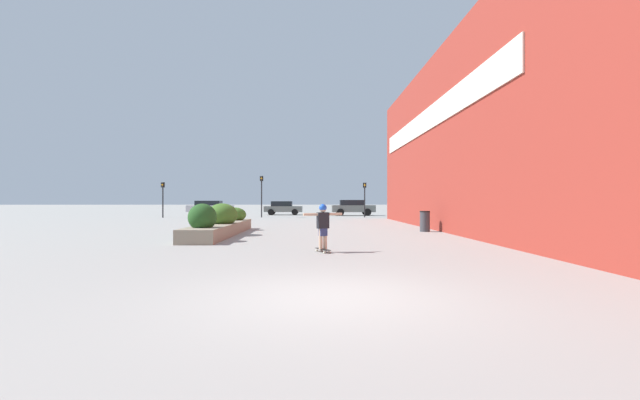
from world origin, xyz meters
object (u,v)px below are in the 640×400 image
object	(u,v)px
car_leftmost	(432,208)
car_rightmost	(283,208)
car_center_left	(353,207)
trash_bin	(425,221)
traffic_light_left	(262,189)
skateboarder	(323,222)
traffic_light_far_left	(163,193)
skateboard	(323,250)
car_center_right	(210,207)
traffic_light_right	(365,193)

from	to	relation	value
car_leftmost	car_rightmost	xyz separation A→B (m)	(-15.58, 0.66, 0.01)
car_center_left	trash_bin	bearing A→B (deg)	3.66
trash_bin	traffic_light_left	size ratio (longest dim) A/B	0.27
skateboarder	trash_bin	xyz separation A→B (m)	(5.15, 8.18, -0.39)
trash_bin	traffic_light_left	world-z (taller)	traffic_light_left
trash_bin	traffic_light_far_left	bearing A→B (deg)	137.27
car_center_left	traffic_light_far_left	xyz separation A→B (m)	(-17.27, -4.92, 1.32)
trash_bin	skateboard	bearing A→B (deg)	-122.21
car_center_left	car_center_right	world-z (taller)	car_center_left
car_leftmost	traffic_light_right	distance (m)	9.98
skateboarder	car_leftmost	size ratio (longest dim) A/B	0.32
car_center_right	traffic_light_far_left	world-z (taller)	traffic_light_far_left
trash_bin	car_leftmost	xyz separation A→B (m)	(7.00, 23.73, 0.25)
traffic_light_left	traffic_light_far_left	world-z (taller)	traffic_light_left
traffic_light_left	skateboard	bearing A→B (deg)	-79.32
skateboarder	traffic_light_left	xyz separation A→B (m)	(-4.89, 25.94, 1.62)
car_leftmost	traffic_light_right	size ratio (longest dim) A/B	1.31
car_rightmost	traffic_light_left	bearing A→B (deg)	-12.48
skateboarder	traffic_light_right	bearing A→B (deg)	57.72
car_center_right	traffic_light_left	bearing A→B (deg)	44.80
traffic_light_right	traffic_light_far_left	world-z (taller)	traffic_light_far_left
traffic_light_left	traffic_light_right	xyz separation A→B (m)	(9.27, -0.12, -0.36)
skateboard	car_center_right	world-z (taller)	car_center_right
car_leftmost	traffic_light_far_left	bearing A→B (deg)	-75.88
skateboard	skateboarder	size ratio (longest dim) A/B	0.60
car_leftmost	car_center_left	xyz separation A→B (m)	(-8.42, -1.54, 0.08)
car_rightmost	skateboard	bearing A→B (deg)	6.00
car_leftmost	skateboarder	bearing A→B (deg)	-20.86
trash_bin	car_center_right	world-z (taller)	car_center_right
car_center_left	traffic_light_right	world-z (taller)	traffic_light_right
skateboarder	skateboard	bearing A→B (deg)	0.00
skateboard	skateboarder	world-z (taller)	skateboarder
car_center_right	traffic_light_right	world-z (taller)	traffic_light_right
car_center_right	traffic_light_left	world-z (taller)	traffic_light_left
skateboard	car_center_left	bearing A→B (deg)	60.33
car_leftmost	car_center_left	bearing A→B (deg)	-79.61
car_center_left	traffic_light_right	xyz separation A→B (m)	(0.64, -4.54, 1.32)
skateboarder	car_leftmost	distance (m)	34.15
skateboard	car_center_left	distance (m)	30.60
car_center_left	car_rightmost	distance (m)	7.49
skateboarder	car_rightmost	distance (m)	32.75
trash_bin	car_rightmost	world-z (taller)	car_rightmost
car_leftmost	car_rightmost	distance (m)	15.60
trash_bin	car_leftmost	world-z (taller)	car_leftmost
trash_bin	car_center_right	bearing A→B (deg)	124.02
skateboarder	car_center_left	xyz separation A→B (m)	(3.73, 30.36, -0.06)
traffic_light_left	trash_bin	bearing A→B (deg)	-60.51
car_center_left	skateboarder	bearing A→B (deg)	-7.01
trash_bin	traffic_light_far_left	xyz separation A→B (m)	(-18.69, 17.26, 1.65)
car_center_right	car_rightmost	bearing A→B (deg)	93.95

